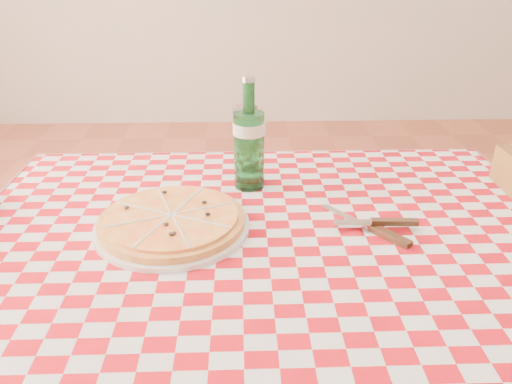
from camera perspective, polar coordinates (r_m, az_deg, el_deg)
The scene contains 6 objects.
dining_table at distance 1.14m, azimuth 1.12°, elevation -8.53°, with size 1.20×0.80×0.75m.
tablecloth at distance 1.08m, azimuth 1.16°, elevation -4.43°, with size 1.30×0.90×0.01m, color maroon.
pizza_plate at distance 1.09m, azimuth -9.59°, elevation -3.16°, with size 0.33×0.33×0.04m, color #BE853F, non-canonical shape.
water_bottle at distance 1.22m, azimuth -0.80°, elevation 6.67°, with size 0.08×0.08×0.28m, color #196629, non-canonical shape.
wine_glass at distance 1.36m, azimuth -1.22°, elevation 6.26°, with size 0.07×0.07×0.17m, color white, non-canonical shape.
cutlery at distance 1.10m, azimuth 12.97°, elevation -3.57°, with size 0.25×0.21×0.03m, color silver, non-canonical shape.
Camera 1 is at (-0.05, -0.93, 1.31)m, focal length 35.00 mm.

